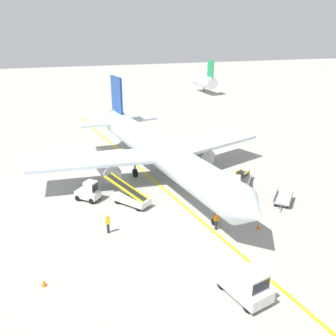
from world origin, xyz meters
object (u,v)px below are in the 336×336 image
Objects in this scene: baggage_tug_near_wing at (89,192)px; safety_cone_nose_left at (197,163)px; baggage_cart_loaded at (283,198)px; ground_crew_wing_walker at (108,223)px; belt_loader_forward_hold at (131,197)px; ground_crew_marshaller at (216,220)px; airliner at (157,150)px; safety_cone_wingtip_left at (44,283)px; belt_loader_aft_hold at (243,178)px; safety_cone_nose_right at (258,226)px; pushback_tug at (246,284)px.

baggage_tug_near_wing is 15.44m from safety_cone_nose_left.
baggage_cart_loaded is 17.51m from ground_crew_wing_walker.
belt_loader_forward_hold is 2.82× the size of ground_crew_marshaller.
airliner is 13.03m from ground_crew_marshaller.
safety_cone_wingtip_left is (-22.87, -5.19, -0.25)m from baggage_cart_loaded.
belt_loader_forward_hold is 1.02× the size of belt_loader_aft_hold.
safety_cone_nose_left is at bearing 108.49° from belt_loader_aft_hold.
baggage_tug_near_wing is at bearing 95.55° from ground_crew_wing_walker.
ground_crew_marshaller is 9.26m from ground_crew_wing_walker.
baggage_tug_near_wing is 13.39m from ground_crew_marshaller.
baggage_cart_loaded reaches higher than safety_cone_nose_right.
safety_cone_nose_right is at bearing -112.40° from belt_loader_aft_hold.
belt_loader_aft_hold reaches higher than baggage_cart_loaded.
ground_crew_wing_walker is 3.86× the size of safety_cone_wingtip_left.
belt_loader_forward_hold is 13.01m from safety_cone_wingtip_left.
pushback_tug is at bearing -66.74° from baggage_tug_near_wing.
ground_crew_marshaller is at bearing -164.41° from baggage_cart_loaded.
baggage_cart_loaded is 8.94m from ground_crew_marshaller.
belt_loader_aft_hold is at bearing 18.04° from ground_crew_wing_walker.
ground_crew_wing_walker reaches higher than safety_cone_nose_left.
belt_loader_aft_hold reaches higher than safety_cone_nose_right.
safety_cone_wingtip_left is at bearing -174.53° from safety_cone_nose_right.
belt_loader_aft_hold is at bearing 26.24° from safety_cone_wingtip_left.
airliner is 12.98m from ground_crew_wing_walker.
belt_loader_aft_hold is at bearing 104.60° from baggage_cart_loaded.
safety_cone_wingtip_left is at bearing -130.55° from belt_loader_forward_hold.
safety_cone_nose_left is at bearing 72.52° from ground_crew_marshaller.
safety_cone_nose_right is at bearing -94.29° from safety_cone_nose_left.
ground_crew_wing_walker is (0.66, -6.82, -0.02)m from baggage_tug_near_wing.
safety_cone_wingtip_left is (-13.02, -15.52, -3.20)m from airliner.
belt_loader_aft_hold reaches higher than safety_cone_nose_left.
safety_cone_nose_left is at bearing 37.15° from belt_loader_forward_hold.
belt_loader_forward_hold is at bearing 55.81° from ground_crew_wing_walker.
belt_loader_forward_hold is 1.47× the size of baggage_cart_loaded.
baggage_cart_loaded reaches higher than safety_cone_wingtip_left.
ground_crew_wing_walker reaches higher than safety_cone_wingtip_left.
safety_cone_nose_left is at bearing 106.86° from baggage_cart_loaded.
belt_loader_aft_hold reaches higher than baggage_tug_near_wing.
safety_cone_nose_left is at bearing 21.53° from airliner.
belt_loader_aft_hold is 10.68× the size of safety_cone_nose_left.
belt_loader_aft_hold is at bearing 67.60° from safety_cone_nose_right.
ground_crew_marshaller is 3.86× the size of safety_cone_nose_left.
airliner is 80.28× the size of safety_cone_wingtip_left.
baggage_cart_loaded is 7.42× the size of safety_cone_nose_left.
baggage_tug_near_wing is 0.81× the size of baggage_cart_loaded.
belt_loader_aft_hold is at bearing -30.32° from airliner.
belt_loader_aft_hold is at bearing 3.10° from belt_loader_forward_hold.
pushback_tug is 13.45m from safety_cone_wingtip_left.
belt_loader_aft_hold is 16.93m from ground_crew_wing_walker.
pushback_tug reaches higher than safety_cone_nose_left.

